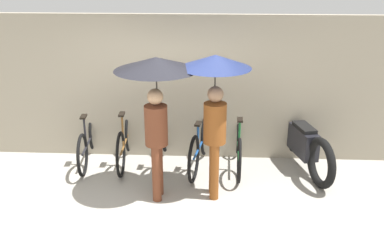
% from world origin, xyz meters
% --- Properties ---
extents(ground_plane, '(30.00, 30.00, 0.00)m').
position_xyz_m(ground_plane, '(0.00, 0.00, 0.00)').
color(ground_plane, '#9E998E').
extents(back_wall, '(11.60, 0.12, 2.46)m').
position_xyz_m(back_wall, '(0.00, 2.03, 1.23)').
color(back_wall, gray).
rests_on(back_wall, ground).
extents(parked_bicycle_0, '(0.44, 1.72, 1.08)m').
position_xyz_m(parked_bicycle_0, '(-1.28, 1.70, 0.37)').
color(parked_bicycle_0, black).
rests_on(parked_bicycle_0, ground).
extents(parked_bicycle_1, '(0.44, 1.73, 1.11)m').
position_xyz_m(parked_bicycle_1, '(-0.64, 1.69, 0.39)').
color(parked_bicycle_1, black).
rests_on(parked_bicycle_1, ground).
extents(parked_bicycle_2, '(0.44, 1.83, 0.99)m').
position_xyz_m(parked_bicycle_2, '(0.00, 1.65, 0.39)').
color(parked_bicycle_2, black).
rests_on(parked_bicycle_2, ground).
extents(parked_bicycle_3, '(0.46, 1.78, 1.07)m').
position_xyz_m(parked_bicycle_3, '(0.64, 1.59, 0.39)').
color(parked_bicycle_3, black).
rests_on(parked_bicycle_3, ground).
extents(parked_bicycle_4, '(0.44, 1.78, 1.03)m').
position_xyz_m(parked_bicycle_4, '(1.28, 1.65, 0.37)').
color(parked_bicycle_4, black).
rests_on(parked_bicycle_4, ground).
extents(pedestrian_leading, '(1.15, 1.15, 2.05)m').
position_xyz_m(pedestrian_leading, '(0.06, 0.66, 1.67)').
color(pedestrian_leading, brown).
rests_on(pedestrian_leading, ground).
extents(pedestrian_center, '(0.99, 0.99, 2.07)m').
position_xyz_m(pedestrian_center, '(0.86, 0.74, 1.62)').
color(pedestrian_center, brown).
rests_on(pedestrian_center, ground).
extents(motorcycle, '(0.75, 2.04, 0.96)m').
position_xyz_m(motorcycle, '(2.33, 1.63, 0.43)').
color(motorcycle, black).
rests_on(motorcycle, ground).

